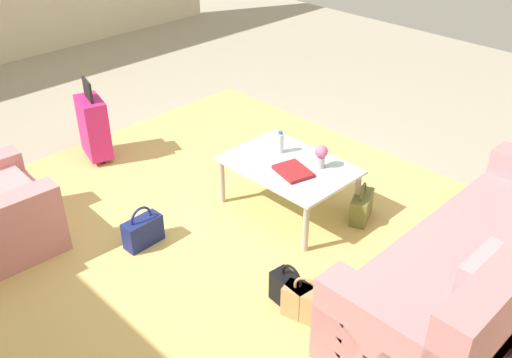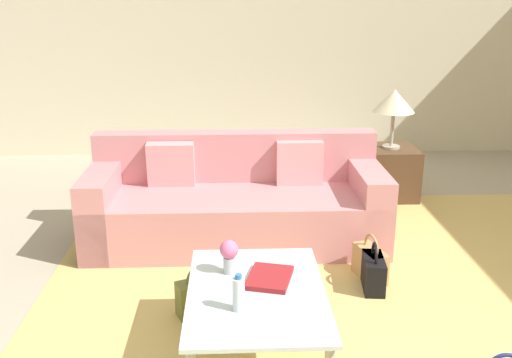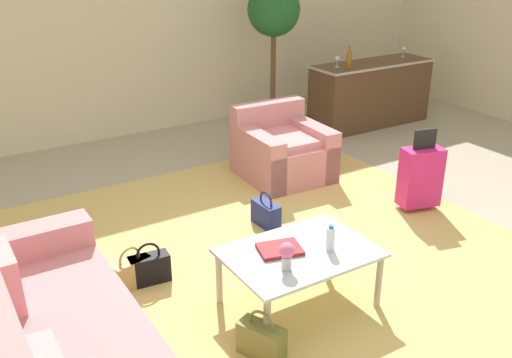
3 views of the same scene
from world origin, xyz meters
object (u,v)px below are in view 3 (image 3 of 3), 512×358
(coffee_table, at_px, (299,258))
(wine_glass_left_of_centre, at_px, (404,50))
(water_bottle, at_px, (330,239))
(handbag_tan, at_px, (131,273))
(coffee_table_book, at_px, (280,249))
(potted_ficus, at_px, (274,29))
(wine_glass_leftmost, at_px, (337,59))
(handbag_navy, at_px, (266,213))
(flower_vase, at_px, (287,254))
(bar_console, at_px, (370,93))
(handbag_black, at_px, (149,268))
(suitcase_magenta, at_px, (420,176))
(handbag_olive, at_px, (261,340))
(wine_bottle_amber, at_px, (349,60))
(armchair, at_px, (281,152))

(coffee_table, xyz_separation_m, wine_glass_left_of_centre, (4.14, 3.15, 0.62))
(water_bottle, height_order, handbag_tan, water_bottle)
(coffee_table_book, relative_size, potted_ficus, 0.15)
(wine_glass_leftmost, bearing_deg, potted_ficus, 138.46)
(wine_glass_leftmost, height_order, potted_ficus, potted_ficus)
(coffee_table, relative_size, handbag_navy, 3.03)
(flower_vase, distance_m, wine_glass_left_of_centre, 5.48)
(coffee_table_book, distance_m, potted_ficus, 4.40)
(handbag_tan, xyz_separation_m, potted_ficus, (3.18, 2.81, 1.27))
(bar_console, xyz_separation_m, wine_glass_left_of_centre, (0.64, 0.05, 0.55))
(handbag_navy, bearing_deg, potted_ficus, 55.49)
(coffee_table_book, bearing_deg, potted_ficus, 72.22)
(handbag_navy, xyz_separation_m, potted_ficus, (1.72, 2.50, 1.27))
(handbag_black, distance_m, handbag_navy, 1.36)
(handbag_black, distance_m, potted_ficus, 4.34)
(wine_glass_leftmost, distance_m, potted_ficus, 0.96)
(handbag_tan, height_order, potted_ficus, potted_ficus)
(suitcase_magenta, xyz_separation_m, handbag_olive, (-2.54, -1.04, -0.23))
(wine_bottle_amber, xyz_separation_m, handbag_olive, (-3.49, -3.32, -0.90))
(bar_console, height_order, wine_glass_left_of_centre, wine_glass_left_of_centre)
(handbag_black, bearing_deg, wine_glass_left_of_centre, 24.56)
(wine_bottle_amber, distance_m, suitcase_magenta, 2.56)
(wine_glass_leftmost, relative_size, potted_ficus, 0.08)
(flower_vase, distance_m, handbag_olive, 0.59)
(armchair, xyz_separation_m, handbag_olive, (-1.85, -2.51, -0.16))
(coffee_table, xyz_separation_m, wine_glass_leftmost, (2.86, 3.12, 0.62))
(potted_ficus, bearing_deg, wine_glass_left_of_centre, -15.88)
(potted_ficus, bearing_deg, wine_bottle_amber, -43.70)
(coffee_table_book, bearing_deg, wine_glass_left_of_centre, 50.64)
(wine_glass_leftmost, bearing_deg, coffee_table_book, -134.47)
(water_bottle, xyz_separation_m, handbag_navy, (0.28, 1.30, -0.43))
(handbag_olive, bearing_deg, handbag_black, 103.50)
(bar_console, distance_m, handbag_olive, 5.32)
(coffee_table_book, height_order, wine_bottle_amber, wine_bottle_amber)
(handbag_olive, distance_m, handbag_tan, 1.31)
(handbag_black, bearing_deg, armchair, 31.15)
(armchair, bearing_deg, wine_bottle_amber, 26.34)
(coffee_table_book, relative_size, bar_console, 0.16)
(armchair, bearing_deg, suitcase_magenta, -64.57)
(wine_bottle_amber, distance_m, handbag_black, 4.43)
(coffee_table, xyz_separation_m, bar_console, (3.50, 3.10, 0.06))
(handbag_tan, relative_size, handbag_navy, 1.00)
(handbag_black, height_order, handbag_olive, same)
(wine_glass_left_of_centre, bearing_deg, flower_vase, -142.90)
(coffee_table, bearing_deg, handbag_tan, 137.99)
(bar_console, height_order, handbag_olive, bar_console)
(suitcase_magenta, height_order, handbag_navy, suitcase_magenta)
(armchair, relative_size, wine_bottle_amber, 3.25)
(bar_console, relative_size, handbag_tan, 5.22)
(handbag_tan, bearing_deg, bar_console, 26.27)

